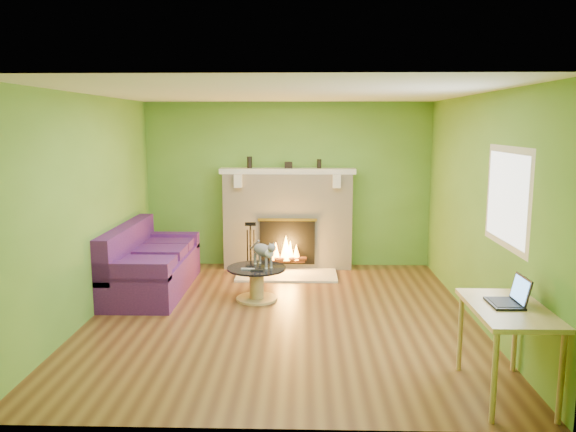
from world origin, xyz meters
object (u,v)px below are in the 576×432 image
desk (508,318)px  cat (263,253)px  sofa (149,266)px  coffee_table (257,281)px

desk → cat: bearing=130.8°
sofa → cat: bearing=-11.0°
coffee_table → cat: cat is taller
coffee_table → desk: (2.30, -2.52, 0.43)m
sofa → cat: 1.63m
coffee_table → cat: (0.08, 0.05, 0.36)m
cat → desk: bearing=-84.0°
coffee_table → desk: desk is taller
sofa → desk: (3.81, -2.88, 0.32)m
sofa → coffee_table: 1.55m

